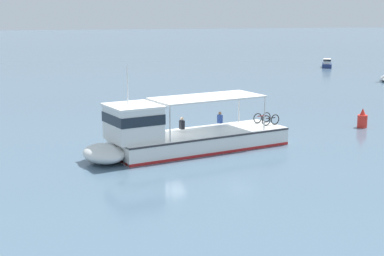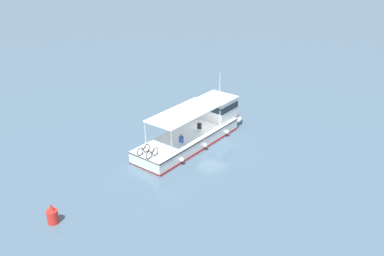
# 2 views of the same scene
# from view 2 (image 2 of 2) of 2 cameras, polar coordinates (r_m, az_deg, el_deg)

# --- Properties ---
(ground_plane) EXTENTS (400.00, 400.00, 0.00)m
(ground_plane) POSITION_cam_2_polar(r_m,az_deg,el_deg) (35.98, 2.58, -1.63)
(ground_plane) COLOR slate
(ferry_main) EXTENTS (6.80, 13.04, 5.32)m
(ferry_main) POSITION_cam_2_polar(r_m,az_deg,el_deg) (35.70, 1.00, -0.02)
(ferry_main) COLOR white
(ferry_main) RESTS_ON ground
(channel_buoy) EXTENTS (0.70, 0.70, 1.40)m
(channel_buoy) POSITION_cam_2_polar(r_m,az_deg,el_deg) (27.07, -18.98, -11.47)
(channel_buoy) COLOR red
(channel_buoy) RESTS_ON ground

